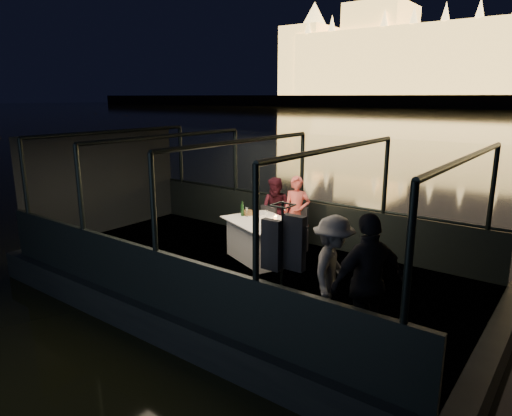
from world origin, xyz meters
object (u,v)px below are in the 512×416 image
Objects in this scene: chair_port_left at (263,228)px; wine_bottle at (242,208)px; person_man_maroon at (276,210)px; passenger_stripe at (333,265)px; dining_table_central at (262,240)px; passenger_dark at (368,284)px; chair_port_right at (294,230)px; person_woman_coral at (297,213)px; coat_stand at (282,264)px.

wine_bottle reaches higher than chair_port_left.
person_man_maroon is 0.93× the size of passenger_stripe.
passenger_dark is at bearing -31.55° from dining_table_central.
dining_table_central is 0.82m from chair_port_right.
chair_port_right is 0.58× the size of passenger_stripe.
passenger_stripe is (2.60, -2.01, 0.40)m from chair_port_left.
dining_table_central is 1.05m from person_man_maroon.
person_woman_coral is 1.05× the size of person_man_maroon.
passenger_dark is at bearing -129.40° from passenger_stripe.
passenger_dark is (2.71, -2.73, 0.10)m from person_woman_coral.
person_man_maroon is at bearing 172.57° from chair_port_right.
wine_bottle is (-0.70, -0.88, 0.17)m from person_woman_coral.
passenger_dark reaches higher than person_woman_coral.
person_woman_coral is 1.14m from wine_bottle.
coat_stand reaches higher than dining_table_central.
chair_port_left is 3.29m from coat_stand.
person_woman_coral is 3.21m from passenger_stripe.
person_woman_coral is 0.48m from person_man_maroon.
passenger_stripe reaches higher than wine_bottle.
person_man_maroon is (-2.07, 2.90, -0.15)m from coat_stand.
dining_table_central is 0.83× the size of coat_stand.
chair_port_left is 0.74m from person_woman_coral.
coat_stand is 1.14m from passenger_dark.
passenger_dark is (3.23, -2.30, 0.40)m from chair_port_left.
dining_table_central is 3.42m from passenger_dark.
passenger_dark is (1.12, 0.19, -0.05)m from coat_stand.
chair_port_right is at bearing 119.12° from coat_stand.
person_woman_coral is at bearing -6.32° from person_man_maroon.
chair_port_right is at bearing 29.51° from chair_port_left.
person_man_maroon is (-0.54, 0.16, 0.30)m from chair_port_right.
dining_table_central is at bearing -89.87° from passenger_dark.
person_man_maroon is 3.52m from passenger_stripe.
coat_stand is 3.33m from person_woman_coral.
wine_bottle is (-0.23, -0.85, 0.17)m from person_man_maroon.
dining_table_central is 1.63× the size of chair_port_right.
passenger_stripe is at bearing -83.64° from passenger_dark.
person_man_maroon is at bearing 160.68° from person_woman_coral.
coat_stand is 5.98× the size of wine_bottle.
passenger_stripe is at bearing -33.15° from dining_table_central.
chair_port_right is 0.51× the size of coat_stand.
dining_table_central is at bearing -81.37° from person_man_maroon.
chair_port_right is 0.51× the size of passenger_dark.
passenger_dark is (3.19, -2.71, 0.10)m from person_man_maroon.
dining_table_central is at bearing -98.46° from chair_port_right.
person_man_maroon is at bearing 108.01° from dining_table_central.
person_man_maroon is (0.04, 0.41, 0.30)m from chair_port_left.
passenger_dark is at bearing -29.46° from chair_port_left.
person_woman_coral is 0.87× the size of passenger_dark.
passenger_stripe is 0.89× the size of passenger_dark.
chair_port_left is 0.51m from person_man_maroon.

